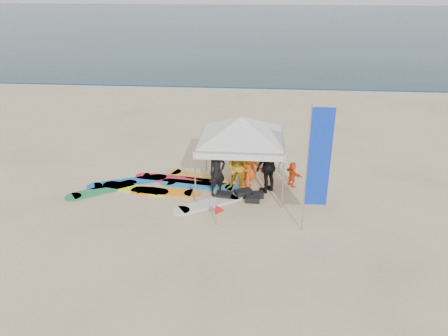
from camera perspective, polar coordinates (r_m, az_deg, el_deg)
The scene contains 14 objects.
ground at distance 12.12m, azimuth -2.97°, elevation -10.15°, with size 120.00×120.00×0.00m, color beige.
ocean at distance 70.26m, azimuth 3.93°, elevation 18.43°, with size 160.00×84.00×0.08m, color #0C2633.
shoreline_foam at distance 28.97m, azimuth 1.92°, elevation 10.43°, with size 160.00×1.20×0.01m, color silver.
person_black_a at distance 14.37m, azimuth -0.90°, elevation -0.55°, with size 0.60×0.40×1.66m, color black.
person_yellow at distance 14.60m, azimuth 1.87°, elevation -0.02°, with size 0.83×0.65×1.71m, color gold.
person_orange_a at distance 14.94m, azimuth 2.93°, elevation 0.85°, with size 1.20×0.69×1.86m, color #F95F16.
person_black_b at distance 14.63m, azimuth 5.89°, elevation 0.29°, with size 1.11×0.46×1.89m, color black.
person_orange_b at distance 15.47m, azimuth 3.10°, elevation 1.51°, with size 0.87×0.56×1.77m, color #FA5216.
person_seated at distance 15.31m, azimuth 8.92°, elevation -0.81°, with size 0.83×0.26×0.89m, color #FD4E16.
canopy_tent at distance 14.29m, azimuth 2.33°, elevation 6.66°, with size 3.87×3.87×2.92m.
feather_flag at distance 11.99m, azimuth 12.20°, elevation 1.08°, with size 0.64×0.04×3.79m.
marker_pennant at distance 12.78m, azimuth -0.51°, elevation -5.53°, with size 0.28×0.28×0.64m.
gear_pile at distance 14.49m, azimuth 2.42°, elevation -3.57°, with size 1.60×0.80×0.22m.
surfboard_spread at distance 15.32m, azimuth -7.76°, elevation -2.43°, with size 5.67×3.32×0.07m.
Camera 1 is at (1.48, -9.92, 6.80)m, focal length 35.00 mm.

